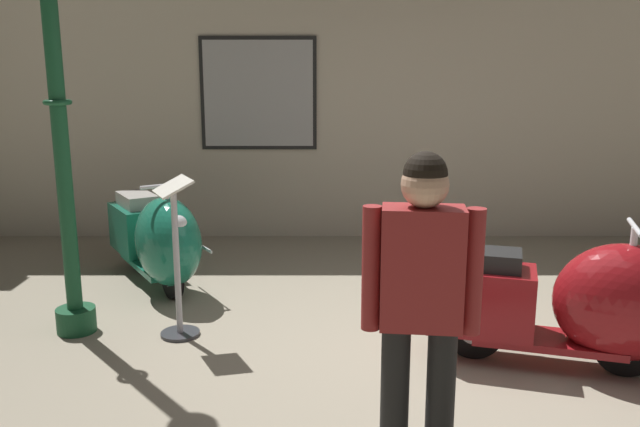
% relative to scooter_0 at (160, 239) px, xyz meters
% --- Properties ---
extents(ground_plane, '(60.00, 60.00, 0.00)m').
position_rel_scooter_0_xyz_m(ground_plane, '(1.98, -1.47, -0.44)').
color(ground_plane, gray).
extents(showroom_back_wall, '(18.00, 0.63, 3.33)m').
position_rel_scooter_0_xyz_m(showroom_back_wall, '(1.82, 1.86, 1.22)').
color(showroom_back_wall, '#BCB29E').
rests_on(showroom_back_wall, ground).
extents(scooter_0, '(1.22, 1.58, 0.97)m').
position_rel_scooter_0_xyz_m(scooter_0, '(0.00, 0.00, 0.00)').
color(scooter_0, black).
rests_on(scooter_0, ground).
extents(scooter_1, '(1.64, 0.87, 0.97)m').
position_rel_scooter_0_xyz_m(scooter_1, '(3.01, -1.59, -0.00)').
color(scooter_1, black).
rests_on(scooter_1, ground).
extents(lamppost, '(0.28, 0.28, 3.12)m').
position_rel_scooter_0_xyz_m(lamppost, '(-0.38, -0.98, 1.20)').
color(lamppost, '#144728').
rests_on(lamppost, ground).
extents(visitor_0, '(0.52, 0.27, 1.55)m').
position_rel_scooter_0_xyz_m(visitor_0, '(1.84, -2.75, 0.45)').
color(visitor_0, black).
rests_on(visitor_0, ground).
extents(info_stanchion, '(0.34, 0.39, 1.15)m').
position_rel_scooter_0_xyz_m(info_stanchion, '(0.39, -1.05, 0.04)').
color(info_stanchion, '#333338').
rests_on(info_stanchion, ground).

